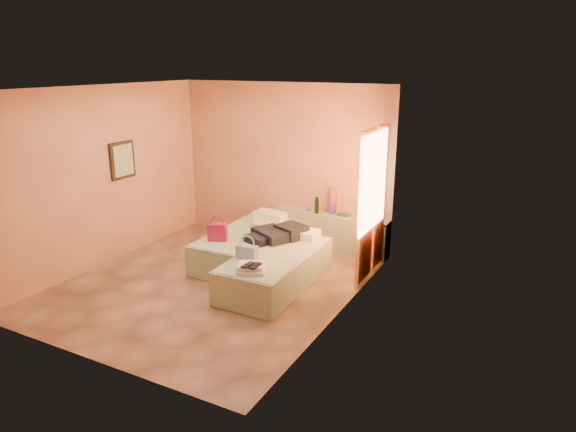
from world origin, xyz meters
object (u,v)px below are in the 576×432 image
water_bottle (317,205)px  blue_handbag (247,252)px  flower_vase (373,214)px  bed_right (276,269)px  magenta_handbag (218,232)px  bed_left (247,246)px  headboard_ledge (330,232)px  towel_stack (252,268)px  green_book (344,215)px

water_bottle → blue_handbag: bearing=-93.9°
water_bottle → flower_vase: water_bottle is taller
bed_right → magenta_handbag: 1.12m
bed_left → blue_handbag: bearing=-58.4°
headboard_ledge → blue_handbag: (-0.36, -2.07, 0.27)m
bed_left → towel_stack: bearing=-56.7°
bed_left → magenta_handbag: (-0.15, -0.57, 0.39)m
headboard_ledge → magenta_handbag: size_ratio=7.06×
flower_vase → magenta_handbag: bearing=-141.2°
bed_left → water_bottle: water_bottle is taller
water_bottle → green_book: bearing=10.0°
magenta_handbag → bed_left: bearing=51.3°
water_bottle → green_book: (0.46, 0.08, -0.12)m
water_bottle → bed_right: bearing=-86.2°
bed_right → green_book: (0.35, 1.71, 0.42)m
bed_left → magenta_handbag: size_ratio=6.89×
water_bottle → blue_handbag: (-0.14, -2.00, -0.19)m
bed_left → green_book: size_ratio=10.61×
magenta_handbag → towel_stack: 1.37m
headboard_ledge → water_bottle: water_bottle is taller
magenta_handbag → towel_stack: size_ratio=0.83×
bed_right → flower_vase: (0.88, 1.62, 0.53)m
headboard_ledge → blue_handbag: size_ratio=6.87×
green_book → flower_vase: (0.53, -0.09, 0.11)m
headboard_ledge → water_bottle: size_ratio=7.47×
flower_vase → towel_stack: flower_vase is taller
flower_vase → magenta_handbag: size_ratio=0.86×
flower_vase → headboard_ledge: bearing=174.3°
bed_right → blue_handbag: 0.57m
water_bottle → flower_vase: bearing=-0.4°
headboard_ledge → green_book: green_book is taller
bed_right → water_bottle: bearing=92.6°
blue_handbag → flower_vase: bearing=57.3°
flower_vase → bed_right: bearing=-118.6°
magenta_handbag → blue_handbag: 0.92m
flower_vase → blue_handbag: (-1.13, -2.00, -0.18)m
water_bottle → magenta_handbag: water_bottle is taller
bed_left → flower_vase: size_ratio=7.98×
bed_right → flower_vase: 1.92m
green_book → magenta_handbag: bearing=-115.3°
green_book → towel_stack: bearing=-81.8°
water_bottle → blue_handbag: size_ratio=0.92×
headboard_ledge → towel_stack: (-0.07, -2.44, 0.23)m
bed_left → towel_stack: size_ratio=5.71×
headboard_ledge → magenta_handbag: bearing=-125.6°
towel_stack → headboard_ledge: bearing=88.5°
bed_left → bed_right: bearing=-36.5°
water_bottle → flower_vase: 0.99m
headboard_ledge → flower_vase: (0.77, -0.08, 0.45)m
green_book → bed_left: bearing=-124.2°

